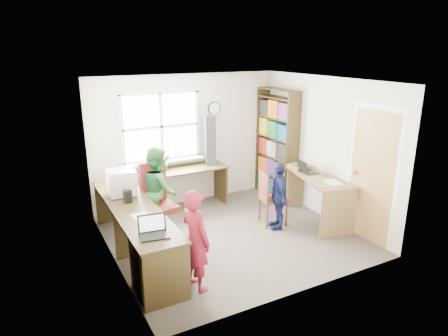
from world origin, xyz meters
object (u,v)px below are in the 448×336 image
object	(u,v)px
bookshelf	(276,146)
cd_tower	(210,140)
potted_plant	(166,163)
laptop_left	(153,230)
swivel_chair	(158,205)
wooden_chair	(270,196)
person_green	(158,190)
person_navy	(278,196)
right_desk	(319,188)
person_red	(196,240)
laptop_right	(306,170)
crt_monitor	(122,183)
l_desk	(156,234)

from	to	relation	value
bookshelf	cd_tower	size ratio (longest dim) A/B	2.27
potted_plant	laptop_left	bearing A→B (deg)	-113.23
swivel_chair	wooden_chair	size ratio (longest dim) A/B	1.28
person_green	person_navy	size ratio (longest dim) A/B	1.26
cd_tower	person_green	bearing A→B (deg)	-137.29
right_desk	person_red	world-z (taller)	person_red
bookshelf	person_navy	size ratio (longest dim) A/B	1.91
potted_plant	person_green	bearing A→B (deg)	-117.85
laptop_right	person_green	bearing A→B (deg)	84.11
crt_monitor	potted_plant	world-z (taller)	crt_monitor
person_red	person_green	bearing A→B (deg)	-16.45
bookshelf	laptop_right	size ratio (longest dim) A/B	5.88
right_desk	person_green	distance (m)	2.67
wooden_chair	laptop_left	world-z (taller)	laptop_left
wooden_chair	crt_monitor	world-z (taller)	crt_monitor
l_desk	wooden_chair	bearing A→B (deg)	10.69
right_desk	person_red	size ratio (longest dim) A/B	1.17
cd_tower	potted_plant	world-z (taller)	cd_tower
wooden_chair	potted_plant	size ratio (longest dim) A/B	3.22
laptop_left	cd_tower	distance (m)	2.98
cd_tower	potted_plant	distance (m)	0.92
potted_plant	person_navy	xyz separation A→B (m)	(1.34, -1.56, -0.34)
bookshelf	person_red	bearing A→B (deg)	-140.86
swivel_chair	potted_plant	world-z (taller)	swivel_chair
wooden_chair	person_red	xyz separation A→B (m)	(-1.83, -1.12, 0.14)
person_red	crt_monitor	bearing A→B (deg)	3.18
l_desk	bookshelf	bearing A→B (deg)	26.43
potted_plant	person_red	xyz separation A→B (m)	(-0.53, -2.49, -0.25)
l_desk	person_green	world-z (taller)	person_green
bookshelf	wooden_chair	xyz separation A→B (m)	(-0.87, -1.08, -0.51)
crt_monitor	laptop_left	bearing A→B (deg)	-87.17
potted_plant	wooden_chair	bearing A→B (deg)	-46.45
crt_monitor	cd_tower	size ratio (longest dim) A/B	0.45
wooden_chair	laptop_left	xyz separation A→B (m)	(-2.30, -0.96, 0.31)
swivel_chair	laptop_right	bearing A→B (deg)	-19.84
swivel_chair	person_red	size ratio (longest dim) A/B	0.92
l_desk	cd_tower	size ratio (longest dim) A/B	3.19
l_desk	crt_monitor	xyz separation A→B (m)	(-0.20, 0.89, 0.49)
bookshelf	person_red	world-z (taller)	bookshelf
l_desk	cd_tower	distance (m)	2.50
person_green	l_desk	bearing A→B (deg)	163.93
laptop_right	person_navy	xyz separation A→B (m)	(-0.69, -0.19, -0.30)
laptop_left	person_green	world-z (taller)	person_green
swivel_chair	laptop_right	xyz separation A→B (m)	(2.50, -0.46, 0.34)
bookshelf	person_navy	distance (m)	1.58
l_desk	person_navy	distance (m)	2.14
l_desk	bookshelf	distance (m)	3.35
right_desk	person_green	xyz separation A→B (m)	(-2.53, 0.85, 0.12)
laptop_right	person_navy	bearing A→B (deg)	112.97
right_desk	laptop_left	xyz separation A→B (m)	(-3.12, -0.70, 0.23)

